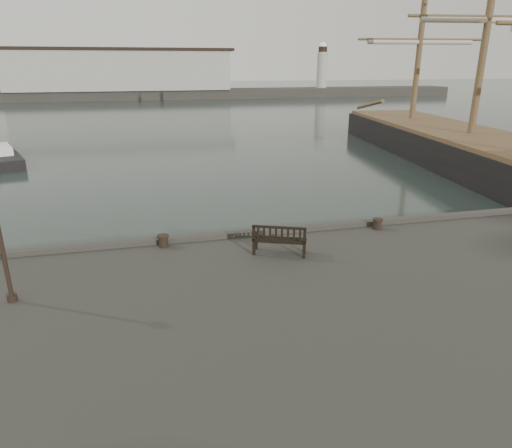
{
  "coord_description": "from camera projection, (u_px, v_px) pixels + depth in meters",
  "views": [
    {
      "loc": [
        -4.26,
        -15.05,
        7.37
      ],
      "look_at": [
        -0.7,
        -0.5,
        2.1
      ],
      "focal_mm": 32.0,
      "sensor_mm": 36.0,
      "label": 1
    }
  ],
  "objects": [
    {
      "name": "ground",
      "position": [
        271.0,
        271.0,
        17.19
      ],
      "size": [
        400.0,
        400.0,
        0.0
      ],
      "primitive_type": "plane",
      "color": "black",
      "rests_on": "ground"
    },
    {
      "name": "bollard_right",
      "position": [
        377.0,
        224.0,
        16.91
      ],
      "size": [
        0.42,
        0.42,
        0.4
      ],
      "primitive_type": "cylinder",
      "rotation": [
        0.0,
        0.0,
        -0.09
      ],
      "color": "black",
      "rests_on": "quay"
    },
    {
      "name": "bollard_left",
      "position": [
        163.0,
        241.0,
        15.27
      ],
      "size": [
        0.52,
        0.52,
        0.41
      ],
      "primitive_type": "cylinder",
      "rotation": [
        0.0,
        0.0,
        -0.42
      ],
      "color": "black",
      "rests_on": "quay"
    },
    {
      "name": "bench",
      "position": [
        280.0,
        245.0,
        14.66
      ],
      "size": [
        1.8,
        1.21,
        0.98
      ],
      "rotation": [
        0.0,
        0.0,
        -0.4
      ],
      "color": "black",
      "rests_on": "quay"
    },
    {
      "name": "tall_ship_main",
      "position": [
        467.0,
        157.0,
        34.74
      ],
      "size": [
        11.76,
        37.02,
        27.3
      ],
      "rotation": [
        0.0,
        0.0,
        -0.13
      ],
      "color": "black",
      "rests_on": "ground"
    },
    {
      "name": "breakwater",
      "position": [
        138.0,
        79.0,
        99.06
      ],
      "size": [
        140.0,
        9.5,
        12.2
      ],
      "color": "#383530",
      "rests_on": "ground"
    }
  ]
}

